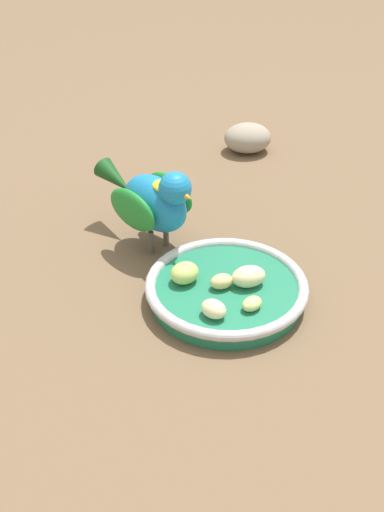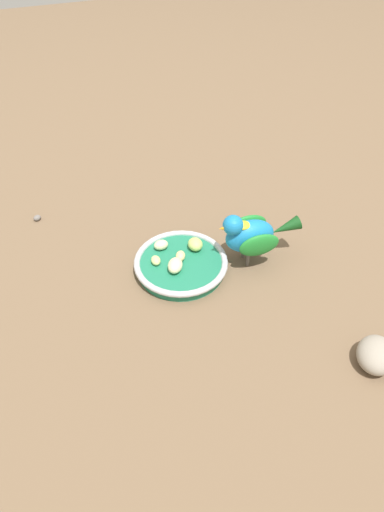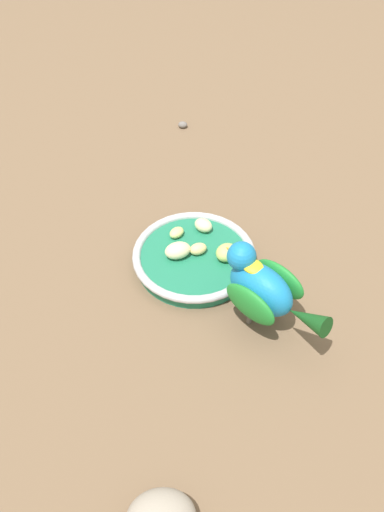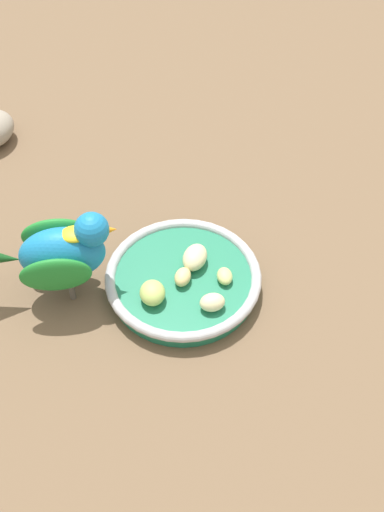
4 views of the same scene
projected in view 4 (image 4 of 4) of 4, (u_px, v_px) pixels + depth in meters
ground_plane at (198, 285)px, 0.86m from camera, size 4.00×4.00×0.00m
feeding_bowl at (183, 277)px, 0.85m from camera, size 0.18×0.18×0.03m
apple_piece_0 at (183, 277)px, 0.84m from camera, size 0.03×0.03×0.02m
apple_piece_1 at (152, 293)px, 0.82m from camera, size 0.03×0.04×0.02m
apple_piece_2 at (193, 258)px, 0.85m from camera, size 0.04×0.05×0.02m
apple_piece_3 at (212, 302)px, 0.81m from camera, size 0.03×0.02×0.02m
apple_piece_4 at (225, 276)px, 0.84m from camera, size 0.02×0.03×0.01m
parrot at (59, 252)px, 0.81m from camera, size 0.17×0.08×0.12m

